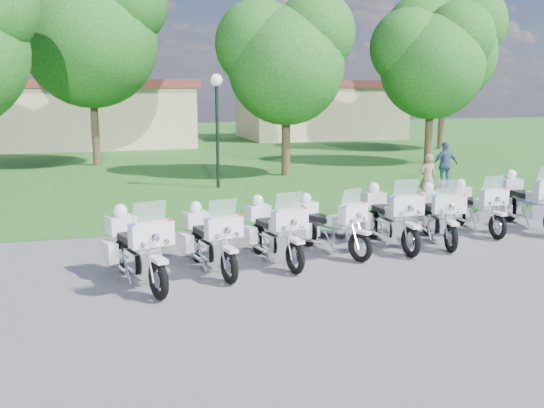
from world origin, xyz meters
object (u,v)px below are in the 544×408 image
object	(u,v)px
motorcycle_1	(209,238)
motorcycle_5	(437,214)
motorcycle_2	(273,230)
motorcycle_6	(475,206)
motorcycle_7	(528,200)
bystander_a	(428,178)
bystander_c	(445,165)
motorcycle_3	(328,224)
motorcycle_0	(136,247)
motorcycle_4	(388,216)
lamp_post	(217,102)

from	to	relation	value
motorcycle_1	motorcycle_5	size ratio (longest dim) A/B	0.99
motorcycle_2	motorcycle_5	bearing A→B (deg)	176.86
motorcycle_6	motorcycle_7	distance (m)	1.54
bystander_a	bystander_c	xyz separation A→B (m)	(2.08, 2.34, 0.07)
motorcycle_2	bystander_a	world-z (taller)	motorcycle_2
motorcycle_3	bystander_c	bearing A→B (deg)	-160.35
bystander_a	motorcycle_2	bearing A→B (deg)	44.91
motorcycle_0	motorcycle_7	distance (m)	10.35
motorcycle_4	bystander_a	world-z (taller)	motorcycle_4
motorcycle_4	motorcycle_6	distance (m)	2.92
motorcycle_1	bystander_a	world-z (taller)	motorcycle_1
motorcycle_0	lamp_post	size ratio (longest dim) A/B	0.60
motorcycle_3	motorcycle_6	bearing A→B (deg)	167.49
bystander_a	motorcycle_4	bearing A→B (deg)	58.65
motorcycle_6	motorcycle_3	bearing A→B (deg)	12.01
motorcycle_2	motorcycle_4	bearing A→B (deg)	179.23
motorcycle_4	motorcycle_7	bearing A→B (deg)	-172.52
motorcycle_1	motorcycle_3	world-z (taller)	motorcycle_1
motorcycle_2	bystander_c	world-z (taller)	bystander_c
motorcycle_4	motorcycle_0	bearing A→B (deg)	10.42
motorcycle_0	motorcycle_5	world-z (taller)	motorcycle_0
motorcycle_0	motorcycle_6	world-z (taller)	motorcycle_0
motorcycle_1	motorcycle_6	size ratio (longest dim) A/B	1.02
motorcycle_3	motorcycle_6	world-z (taller)	motorcycle_3
motorcycle_6	bystander_a	world-z (taller)	bystander_a
motorcycle_1	bystander_c	size ratio (longest dim) A/B	1.37
motorcycle_1	motorcycle_3	xyz separation A→B (m)	(2.77, 0.57, -0.02)
motorcycle_4	bystander_c	bearing A→B (deg)	-131.26
motorcycle_7	motorcycle_2	bearing A→B (deg)	12.94
motorcycle_2	motorcycle_0	bearing A→B (deg)	3.77
motorcycle_0	motorcycle_3	xyz separation A→B (m)	(4.24, 1.02, -0.07)
motorcycle_3	motorcycle_5	distance (m)	2.89
motorcycle_2	motorcycle_7	bearing A→B (deg)	178.82
lamp_post	bystander_c	xyz separation A→B (m)	(7.96, -2.35, -2.26)
lamp_post	bystander_c	world-z (taller)	lamp_post
motorcycle_2	motorcycle_4	xyz separation A→B (m)	(2.94, 0.49, 0.03)
motorcycle_1	lamp_post	bearing A→B (deg)	-113.93
motorcycle_7	bystander_a	world-z (taller)	motorcycle_7
motorcycle_4	bystander_a	bearing A→B (deg)	-130.33
motorcycle_1	motorcycle_2	xyz separation A→B (m)	(1.40, 0.27, 0.01)
motorcycle_2	motorcycle_4	size ratio (longest dim) A/B	0.95
motorcycle_4	motorcycle_6	world-z (taller)	motorcycle_4
motorcycle_2	lamp_post	distance (m)	10.05
motorcycle_0	motorcycle_7	bearing A→B (deg)	173.79
motorcycle_3	motorcycle_6	size ratio (longest dim) A/B	0.94
motorcycle_4	motorcycle_1	bearing A→B (deg)	8.58
lamp_post	motorcycle_2	bearing A→B (deg)	-94.35
motorcycle_6	motorcycle_7	bearing A→B (deg)	178.19
motorcycle_2	motorcycle_3	size ratio (longest dim) A/B	1.11
motorcycle_2	lamp_post	bearing A→B (deg)	-104.62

